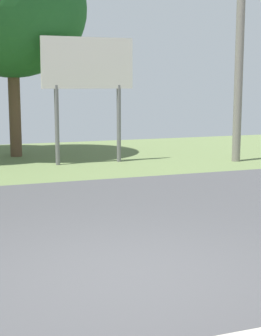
% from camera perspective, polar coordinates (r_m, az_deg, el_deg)
% --- Properties ---
extents(ground_plane, '(40.00, 22.00, 0.20)m').
position_cam_1_polar(ground_plane, '(8.97, -6.60, -5.50)').
color(ground_plane, '#424244').
extents(utility_pole, '(1.80, 0.24, 7.84)m').
position_cam_1_polar(utility_pole, '(15.32, 12.09, 16.09)').
color(utility_pole, gray).
rests_on(utility_pole, ground_plane).
extents(roadside_billboard, '(2.60, 0.12, 3.50)m').
position_cam_1_polar(roadside_billboard, '(14.54, -4.74, 10.51)').
color(roadside_billboard, slate).
rests_on(roadside_billboard, ground_plane).
extents(tree_left_far, '(4.53, 4.53, 6.52)m').
position_cam_1_polar(tree_left_far, '(16.47, -13.07, 16.82)').
color(tree_left_far, brown).
rests_on(tree_left_far, ground_plane).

